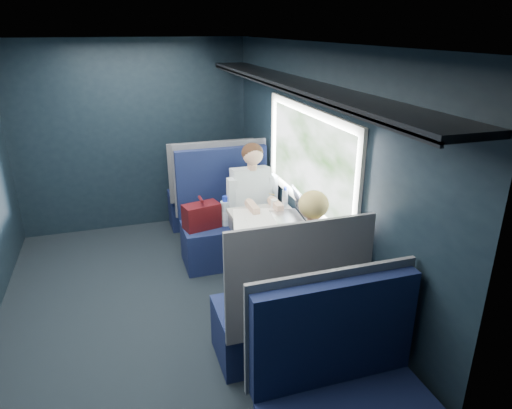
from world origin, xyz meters
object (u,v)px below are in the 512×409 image
object	(u,v)px
seat_bay_far	(285,312)
woman	(308,260)
table	(270,232)
seat_bay_near	(226,222)
seat_row_front	(210,195)
laptop	(293,210)
seat_row_back	(343,403)
bottle_small	(285,197)
cup	(274,204)
man	(254,200)

from	to	relation	value
seat_bay_far	woman	size ratio (longest dim) A/B	0.95
table	seat_bay_near	bearing A→B (deg)	102.93
seat_bay_far	woman	world-z (taller)	woman
seat_row_front	laptop	bearing A→B (deg)	-75.42
table	seat_row_back	world-z (taller)	seat_row_back
bottle_small	table	bearing A→B (deg)	-126.87
laptop	seat_bay_far	bearing A→B (deg)	-114.53
seat_row_back	seat_bay_near	bearing A→B (deg)	90.36
woman	bottle_small	world-z (taller)	woman
seat_bay_far	cup	world-z (taller)	seat_bay_far
seat_bay_near	man	distance (m)	0.43
woman	seat_row_back	bearing A→B (deg)	-102.93
man	woman	size ratio (longest dim) A/B	1.00
seat_bay_far	seat_row_back	xyz separation A→B (m)	(0.00, -0.92, -0.00)
bottle_small	cup	world-z (taller)	bottle_small
table	woman	world-z (taller)	woman
seat_row_front	woman	distance (m)	2.54
seat_bay_near	table	bearing A→B (deg)	-77.07
seat_row_front	bottle_small	bearing A→B (deg)	-71.07
man	bottle_small	distance (m)	0.39
seat_row_front	seat_row_back	distance (m)	3.59
seat_bay_far	man	xyz separation A→B (m)	(0.25, 1.57, 0.30)
seat_row_back	cup	distance (m)	2.23
seat_row_back	seat_row_front	bearing A→B (deg)	90.00
man	bottle_small	xyz separation A→B (m)	(0.23, -0.30, 0.11)
seat_bay_far	bottle_small	size ratio (longest dim) A/B	6.36
seat_row_front	seat_row_back	xyz separation A→B (m)	(0.00, -3.59, 0.00)
seat_row_back	laptop	distance (m)	1.98
woman	cup	bearing A→B (deg)	84.38
seat_row_front	seat_row_back	bearing A→B (deg)	-90.00
seat_row_back	bottle_small	xyz separation A→B (m)	(0.48, 2.19, 0.42)
seat_bay_far	seat_row_back	distance (m)	0.92
seat_row_back	man	size ratio (longest dim) A/B	0.88
seat_bay_near	seat_bay_far	bearing A→B (deg)	-89.45
woman	laptop	distance (m)	0.83
seat_bay_near	seat_bay_far	world-z (taller)	same
laptop	table	bearing A→B (deg)	-159.98
seat_bay_far	laptop	xyz separation A→B (m)	(0.44, 0.97, 0.40)
woman	seat_bay_near	bearing A→B (deg)	99.61
man	table	bearing A→B (deg)	-95.52
man	laptop	size ratio (longest dim) A/B	3.55
seat_bay_near	seat_bay_far	size ratio (longest dim) A/B	1.00
bottle_small	cup	distance (m)	0.13
table	man	xyz separation A→B (m)	(0.07, 0.70, 0.06)
cup	table	bearing A→B (deg)	-114.92
bottle_small	laptop	bearing A→B (deg)	-97.07
table	laptop	xyz separation A→B (m)	(0.26, 0.09, 0.15)
seat_bay_near	cup	world-z (taller)	seat_bay_near
seat_row_back	man	distance (m)	2.53
seat_row_front	cup	world-z (taller)	seat_row_front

